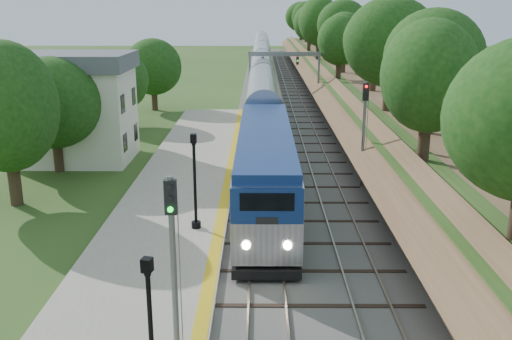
{
  "coord_description": "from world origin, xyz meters",
  "views": [
    {
      "loc": [
        -0.28,
        -11.63,
        11.23
      ],
      "look_at": [
        -0.5,
        17.65,
        2.8
      ],
      "focal_mm": 40.0,
      "sensor_mm": 36.0,
      "label": 1
    }
  ],
  "objects_px": {
    "train": "(262,72)",
    "signal_platform": "(173,251)",
    "signal_gantry": "(284,64)",
    "signal_farside": "(364,123)",
    "lamppost_far": "(195,187)",
    "lamppost_mid": "(151,338)",
    "station_building": "(75,107)"
  },
  "relations": [
    {
      "from": "signal_gantry",
      "to": "train",
      "type": "xyz_separation_m",
      "value": [
        -2.47,
        14.17,
        -2.55
      ]
    },
    {
      "from": "train",
      "to": "lamppost_far",
      "type": "bearing_deg",
      "value": -93.76
    },
    {
      "from": "lamppost_far",
      "to": "signal_platform",
      "type": "relative_size",
      "value": 0.8
    },
    {
      "from": "station_building",
      "to": "signal_platform",
      "type": "bearing_deg",
      "value": -66.78
    },
    {
      "from": "station_building",
      "to": "signal_platform",
      "type": "relative_size",
      "value": 1.41
    },
    {
      "from": "lamppost_mid",
      "to": "signal_farside",
      "type": "bearing_deg",
      "value": 65.68
    },
    {
      "from": "lamppost_far",
      "to": "signal_farside",
      "type": "distance_m",
      "value": 12.66
    },
    {
      "from": "lamppost_mid",
      "to": "lamppost_far",
      "type": "relative_size",
      "value": 0.9
    },
    {
      "from": "signal_gantry",
      "to": "lamppost_mid",
      "type": "height_order",
      "value": "signal_gantry"
    },
    {
      "from": "signal_gantry",
      "to": "lamppost_far",
      "type": "xyz_separation_m",
      "value": [
        -6.0,
        -39.58,
        -2.26
      ]
    },
    {
      "from": "train",
      "to": "lamppost_far",
      "type": "height_order",
      "value": "lamppost_far"
    },
    {
      "from": "station_building",
      "to": "train",
      "type": "bearing_deg",
      "value": 70.33
    },
    {
      "from": "train",
      "to": "lamppost_mid",
      "type": "relative_size",
      "value": 27.58
    },
    {
      "from": "signal_gantry",
      "to": "signal_farside",
      "type": "distance_m",
      "value": 31.87
    },
    {
      "from": "lamppost_mid",
      "to": "signal_platform",
      "type": "height_order",
      "value": "signal_platform"
    },
    {
      "from": "signal_gantry",
      "to": "train",
      "type": "height_order",
      "value": "signal_gantry"
    },
    {
      "from": "train",
      "to": "signal_platform",
      "type": "xyz_separation_m",
      "value": [
        -2.9,
        -65.02,
        1.87
      ]
    },
    {
      "from": "signal_farside",
      "to": "signal_platform",
      "type": "bearing_deg",
      "value": -115.35
    },
    {
      "from": "train",
      "to": "lamppost_far",
      "type": "relative_size",
      "value": 24.71
    },
    {
      "from": "signal_gantry",
      "to": "signal_farside",
      "type": "bearing_deg",
      "value": -83.28
    },
    {
      "from": "lamppost_mid",
      "to": "signal_farside",
      "type": "height_order",
      "value": "signal_farside"
    },
    {
      "from": "signal_gantry",
      "to": "signal_platform",
      "type": "xyz_separation_m",
      "value": [
        -5.37,
        -50.85,
        -0.68
      ]
    },
    {
      "from": "train",
      "to": "signal_platform",
      "type": "height_order",
      "value": "signal_platform"
    },
    {
      "from": "station_building",
      "to": "lamppost_mid",
      "type": "height_order",
      "value": "station_building"
    },
    {
      "from": "station_building",
      "to": "lamppost_far",
      "type": "bearing_deg",
      "value": -54.33
    },
    {
      "from": "lamppost_far",
      "to": "signal_platform",
      "type": "height_order",
      "value": "signal_platform"
    },
    {
      "from": "signal_gantry",
      "to": "train",
      "type": "bearing_deg",
      "value": 99.89
    },
    {
      "from": "train",
      "to": "lamppost_mid",
      "type": "bearing_deg",
      "value": -92.83
    },
    {
      "from": "station_building",
      "to": "signal_farside",
      "type": "height_order",
      "value": "station_building"
    },
    {
      "from": "station_building",
      "to": "signal_farside",
      "type": "bearing_deg",
      "value": -18.25
    },
    {
      "from": "train",
      "to": "signal_farside",
      "type": "distance_m",
      "value": 46.28
    },
    {
      "from": "lamppost_mid",
      "to": "lamppost_far",
      "type": "xyz_separation_m",
      "value": [
        -0.22,
        13.11,
        0.23
      ]
    }
  ]
}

